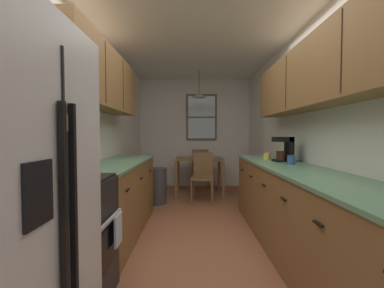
{
  "coord_description": "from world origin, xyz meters",
  "views": [
    {
      "loc": [
        -0.07,
        -2.25,
        1.23
      ],
      "look_at": [
        -0.05,
        1.42,
        1.09
      ],
      "focal_mm": 22.94,
      "sensor_mm": 36.0,
      "label": 1
    }
  ],
  "objects": [
    {
      "name": "back_window",
      "position": [
        0.16,
        3.58,
        1.65
      ],
      "size": [
        0.72,
        0.05,
        1.08
      ],
      "color": "brown"
    },
    {
      "name": "mug_by_coffeemaker",
      "position": [
        0.94,
        1.04,
        0.94
      ],
      "size": [
        0.12,
        0.09,
        0.09
      ],
      "color": "#E5CC4C",
      "rests_on": "counter_right"
    },
    {
      "name": "dining_table",
      "position": [
        0.08,
        2.81,
        0.63
      ],
      "size": [
        0.97,
        0.76,
        0.75
      ],
      "color": "brown",
      "rests_on": "ground"
    },
    {
      "name": "wall_right",
      "position": [
        1.35,
        1.0,
        1.27
      ],
      "size": [
        0.1,
        9.0,
        2.55
      ],
      "primitive_type": "cube",
      "color": "white",
      "rests_on": "ground"
    },
    {
      "name": "upper_cabinets_left",
      "position": [
        -1.14,
        0.68,
        1.89
      ],
      "size": [
        0.33,
        2.0,
        0.7
      ],
      "color": "brown"
    },
    {
      "name": "counter_right",
      "position": [
        1.0,
        0.04,
        0.45
      ],
      "size": [
        0.64,
        3.39,
        0.9
      ],
      "color": "brown",
      "rests_on": "ground"
    },
    {
      "name": "stove_range",
      "position": [
        -0.99,
        -0.54,
        0.47
      ],
      "size": [
        0.66,
        0.61,
        1.1
      ],
      "color": "black",
      "rests_on": "ground"
    },
    {
      "name": "ceiling_slab",
      "position": [
        0.0,
        1.0,
        2.59
      ],
      "size": [
        4.4,
        9.0,
        0.08
      ],
      "primitive_type": "cube",
      "color": "white"
    },
    {
      "name": "upper_cabinets_right",
      "position": [
        1.14,
        -0.01,
        1.82
      ],
      "size": [
        0.33,
        3.07,
        0.64
      ],
      "color": "brown"
    },
    {
      "name": "coffee_maker",
      "position": [
        1.09,
        0.78,
        1.06
      ],
      "size": [
        0.22,
        0.18,
        0.31
      ],
      "color": "black",
      "rests_on": "counter_right"
    },
    {
      "name": "counter_left",
      "position": [
        -1.0,
        0.73,
        0.45
      ],
      "size": [
        0.64,
        1.92,
        0.9
      ],
      "color": "brown",
      "rests_on": "ground"
    },
    {
      "name": "pendant_light",
      "position": [
        0.08,
        2.81,
        2.05
      ],
      "size": [
        0.29,
        0.29,
        0.55
      ],
      "color": "black"
    },
    {
      "name": "dish_towel",
      "position": [
        -0.64,
        -0.39,
        0.5
      ],
      "size": [
        0.02,
        0.16,
        0.24
      ],
      "primitive_type": "cube",
      "color": "silver"
    },
    {
      "name": "dining_chair_far",
      "position": [
        0.13,
        3.4,
        0.5
      ],
      "size": [
        0.42,
        0.42,
        0.9
      ],
      "color": "brown",
      "rests_on": "ground"
    },
    {
      "name": "table_serving_bowl",
      "position": [
        0.04,
        2.84,
        0.78
      ],
      "size": [
        0.21,
        0.21,
        0.06
      ],
      "primitive_type": "cylinder",
      "color": "#4C7299",
      "rests_on": "dining_table"
    },
    {
      "name": "ground_plane",
      "position": [
        0.0,
        1.0,
        0.0
      ],
      "size": [
        12.0,
        12.0,
        0.0
      ],
      "primitive_type": "plane",
      "color": "#995B3D"
    },
    {
      "name": "storage_canister",
      "position": [
        -1.0,
        -0.1,
        0.99
      ],
      "size": [
        0.12,
        0.12,
        0.19
      ],
      "color": "#D84C19",
      "rests_on": "counter_left"
    },
    {
      "name": "dining_chair_near",
      "position": [
        0.13,
        2.22,
        0.5
      ],
      "size": [
        0.44,
        0.44,
        0.9
      ],
      "color": "brown",
      "rests_on": "ground"
    },
    {
      "name": "microwave_over_range",
      "position": [
        -1.11,
        -0.54,
        1.69
      ],
      "size": [
        0.39,
        0.59,
        0.34
      ],
      "color": "black"
    },
    {
      "name": "wall_back",
      "position": [
        0.0,
        3.65,
        1.27
      ],
      "size": [
        4.4,
        0.1,
        2.55
      ],
      "primitive_type": "cube",
      "color": "white",
      "rests_on": "ground"
    },
    {
      "name": "mug_spare",
      "position": [
        1.05,
        0.48,
        0.95
      ],
      "size": [
        0.12,
        0.08,
        0.1
      ],
      "color": "#335999",
      "rests_on": "counter_right"
    },
    {
      "name": "trash_bin",
      "position": [
        -0.7,
        2.12,
        0.32
      ],
      "size": [
        0.35,
        0.35,
        0.64
      ],
      "primitive_type": "cylinder",
      "color": "#3F3F42",
      "rests_on": "ground"
    },
    {
      "name": "wall_left",
      "position": [
        -1.35,
        1.0,
        1.27
      ],
      "size": [
        0.1,
        9.0,
        2.55
      ],
      "primitive_type": "cube",
      "color": "white",
      "rests_on": "ground"
    }
  ]
}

